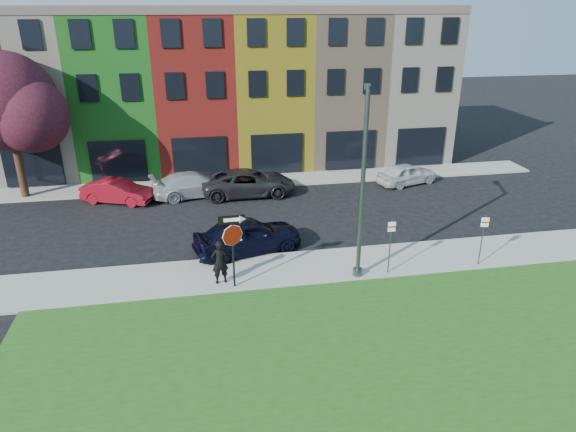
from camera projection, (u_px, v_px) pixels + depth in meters
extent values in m
plane|color=black|center=(345.00, 304.00, 19.51)|extent=(120.00, 120.00, 0.00)
cube|color=gray|center=(369.00, 262.00, 22.54)|extent=(40.00, 3.00, 0.12)
cube|color=gray|center=(234.00, 182.00, 32.63)|extent=(40.00, 2.40, 0.12)
cube|color=#BFB39E|center=(44.00, 94.00, 34.40)|extent=(5.00, 10.00, 10.00)
cube|color=green|center=(121.00, 92.00, 35.22)|extent=(5.00, 10.00, 10.00)
cube|color=#A7221B|center=(195.00, 90.00, 36.05)|extent=(5.00, 10.00, 10.00)
cube|color=gold|center=(265.00, 88.00, 36.87)|extent=(5.00, 10.00, 10.00)
cube|color=#8F765C|center=(333.00, 86.00, 37.69)|extent=(5.00, 10.00, 10.00)
cube|color=beige|center=(397.00, 84.00, 38.52)|extent=(5.00, 10.00, 10.00)
cube|color=black|center=(239.00, 155.00, 33.20)|extent=(30.00, 0.12, 2.60)
cylinder|color=black|center=(233.00, 253.00, 19.96)|extent=(0.08, 0.08, 2.99)
cylinder|color=white|center=(232.00, 235.00, 19.65)|extent=(0.89, 0.06, 0.89)
cylinder|color=maroon|center=(232.00, 236.00, 19.63)|extent=(0.85, 0.05, 0.85)
cube|color=black|center=(232.00, 220.00, 19.40)|extent=(1.05, 0.08, 0.34)
cube|color=white|center=(232.00, 220.00, 19.37)|extent=(0.66, 0.05, 0.14)
imported|color=black|center=(220.00, 262.00, 20.44)|extent=(0.84, 0.70, 1.85)
imported|color=black|center=(248.00, 235.00, 23.30)|extent=(4.43, 5.89, 1.67)
imported|color=maroon|center=(117.00, 191.00, 29.28)|extent=(4.22, 5.04, 1.34)
imported|color=#B0AFB4|center=(194.00, 184.00, 30.27)|extent=(4.26, 5.85, 1.43)
imported|color=black|center=(249.00, 183.00, 30.40)|extent=(2.57, 5.53, 1.53)
imported|color=silver|center=(407.00, 174.00, 32.28)|extent=(3.85, 4.85, 1.34)
cylinder|color=#434548|center=(362.00, 190.00, 19.93)|extent=(0.18, 0.18, 7.55)
cylinder|color=#434548|center=(358.00, 272.00, 21.31)|extent=(0.40, 0.40, 0.30)
cylinder|color=#434548|center=(368.00, 90.00, 19.44)|extent=(0.72, 1.94, 0.12)
cube|color=#434548|center=(367.00, 87.00, 20.46)|extent=(0.41, 0.60, 0.16)
cylinder|color=#434548|center=(390.00, 246.00, 21.12)|extent=(0.05, 0.05, 2.45)
cube|color=white|center=(392.00, 227.00, 20.76)|extent=(0.32, 0.04, 0.42)
cube|color=maroon|center=(392.00, 227.00, 20.74)|extent=(0.32, 0.03, 0.06)
cylinder|color=#434548|center=(482.00, 240.00, 21.83)|extent=(0.05, 0.05, 2.31)
cube|color=white|center=(485.00, 222.00, 21.48)|extent=(0.32, 0.09, 0.42)
cube|color=maroon|center=(485.00, 222.00, 21.46)|extent=(0.31, 0.08, 0.06)
cylinder|color=black|center=(20.00, 166.00, 29.45)|extent=(0.44, 0.44, 3.64)
sphere|color=black|center=(6.00, 101.00, 28.03)|extent=(5.39, 5.39, 5.39)
sphere|color=black|center=(31.00, 116.00, 27.78)|extent=(4.04, 4.04, 4.04)
sphere|color=black|center=(11.00, 82.00, 28.21)|extent=(3.23, 3.23, 3.23)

